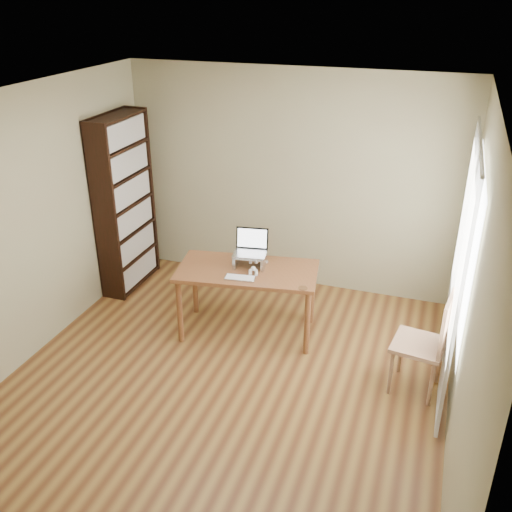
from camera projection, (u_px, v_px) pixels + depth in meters
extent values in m
cube|color=#562E16|center=(222.00, 387.00, 5.32)|extent=(4.00, 4.50, 0.02)
cube|color=white|center=(213.00, 102.00, 4.19)|extent=(4.00, 4.50, 0.02)
cube|color=gray|center=(291.00, 181.00, 6.68)|extent=(4.00, 0.02, 2.60)
cube|color=gray|center=(45.00, 452.00, 2.83)|extent=(4.00, 0.02, 2.60)
cube|color=gray|center=(20.00, 231.00, 5.34)|extent=(0.02, 4.50, 2.60)
cube|color=gray|center=(472.00, 301.00, 4.17)|extent=(0.02, 4.50, 2.60)
cube|color=white|center=(470.00, 245.00, 4.82)|extent=(0.01, 1.80, 1.40)
cube|color=black|center=(104.00, 216.00, 6.36)|extent=(0.30, 0.04, 2.10)
cube|color=black|center=(142.00, 192.00, 7.09)|extent=(0.30, 0.04, 2.10)
cube|color=black|center=(114.00, 202.00, 6.76)|extent=(0.02, 0.90, 2.10)
cube|color=black|center=(133.00, 280.00, 7.17)|extent=(0.30, 0.84, 0.02)
cube|color=black|center=(133.00, 268.00, 7.08)|extent=(0.20, 0.78, 0.28)
cube|color=black|center=(130.00, 255.00, 7.02)|extent=(0.30, 0.84, 0.03)
cube|color=black|center=(131.00, 243.00, 6.94)|extent=(0.20, 0.78, 0.28)
cube|color=black|center=(127.00, 230.00, 6.87)|extent=(0.30, 0.84, 0.02)
cube|color=black|center=(128.00, 217.00, 6.79)|extent=(0.20, 0.78, 0.28)
cube|color=black|center=(124.00, 203.00, 6.72)|extent=(0.30, 0.84, 0.02)
cube|color=black|center=(125.00, 190.00, 6.64)|extent=(0.20, 0.78, 0.28)
cube|color=black|center=(121.00, 176.00, 6.58)|extent=(0.30, 0.84, 0.02)
cube|color=black|center=(122.00, 162.00, 6.49)|extent=(0.20, 0.78, 0.28)
cube|color=black|center=(118.00, 147.00, 6.43)|extent=(0.30, 0.84, 0.02)
cube|color=black|center=(119.00, 132.00, 6.35)|extent=(0.20, 0.78, 0.28)
cube|color=black|center=(115.00, 117.00, 6.28)|extent=(0.30, 0.84, 0.03)
cube|color=silver|center=(457.00, 301.00, 4.47)|extent=(0.03, 0.70, 2.20)
cube|color=silver|center=(460.00, 245.00, 5.41)|extent=(0.03, 0.70, 2.20)
cylinder|color=silver|center=(481.00, 142.00, 4.45)|extent=(0.03, 1.90, 0.03)
cube|color=brown|center=(247.00, 271.00, 5.85)|extent=(1.53, 0.93, 0.04)
cylinder|color=brown|center=(202.00, 280.00, 6.46)|extent=(0.06, 0.06, 0.71)
cylinder|color=brown|center=(315.00, 299.00, 6.08)|extent=(0.06, 0.06, 0.71)
cylinder|color=brown|center=(179.00, 306.00, 5.95)|extent=(0.06, 0.06, 0.71)
cylinder|color=brown|center=(300.00, 328.00, 5.57)|extent=(0.06, 0.06, 0.71)
cube|color=silver|center=(237.00, 259.00, 5.93)|extent=(0.03, 0.25, 0.12)
cube|color=silver|center=(263.00, 263.00, 5.84)|extent=(0.03, 0.25, 0.12)
cube|color=silver|center=(250.00, 255.00, 5.86)|extent=(0.32, 0.25, 0.01)
cube|color=silver|center=(250.00, 254.00, 5.85)|extent=(0.37, 0.28, 0.02)
cube|color=black|center=(254.00, 238.00, 5.92)|extent=(0.34, 0.10, 0.22)
cube|color=white|center=(254.00, 238.00, 5.91)|extent=(0.31, 0.09, 0.19)
cube|color=silver|center=(240.00, 278.00, 5.65)|extent=(0.32, 0.17, 0.02)
cube|color=white|center=(240.00, 277.00, 5.65)|extent=(0.30, 0.15, 0.00)
cylinder|color=brown|center=(303.00, 288.00, 5.48)|extent=(0.09, 0.09, 0.01)
ellipsoid|color=#4F443E|center=(254.00, 259.00, 5.89)|extent=(0.18, 0.41, 0.14)
ellipsoid|color=#4F443E|center=(258.00, 255.00, 5.99)|extent=(0.16, 0.17, 0.13)
ellipsoid|color=#4F443E|center=(248.00, 265.00, 5.72)|extent=(0.11, 0.10, 0.10)
ellipsoid|color=silver|center=(250.00, 267.00, 5.77)|extent=(0.10, 0.10, 0.09)
sphere|color=silver|center=(247.00, 268.00, 5.70)|extent=(0.05, 0.05, 0.05)
cone|color=#4F443E|center=(246.00, 260.00, 5.72)|extent=(0.03, 0.04, 0.05)
cone|color=#4F443E|center=(251.00, 261.00, 5.70)|extent=(0.03, 0.04, 0.05)
cylinder|color=silver|center=(245.00, 272.00, 5.76)|extent=(0.03, 0.10, 0.03)
cylinder|color=silver|center=(251.00, 273.00, 5.74)|extent=(0.03, 0.10, 0.03)
cylinder|color=#4F443E|center=(267.00, 259.00, 6.00)|extent=(0.14, 0.22, 0.03)
cube|color=#A17957|center=(419.00, 345.00, 5.10)|extent=(0.50, 0.50, 0.04)
cylinder|color=#A17957|center=(393.00, 374.00, 5.10)|extent=(0.04, 0.04, 0.48)
cylinder|color=#A17957|center=(435.00, 382.00, 5.00)|extent=(0.04, 0.04, 0.48)
cylinder|color=#A17957|center=(398.00, 352.00, 5.41)|extent=(0.04, 0.04, 0.48)
cylinder|color=#A17957|center=(437.00, 359.00, 5.31)|extent=(0.04, 0.04, 0.48)
cube|color=#A17957|center=(446.00, 323.00, 4.93)|extent=(0.09, 0.42, 0.53)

